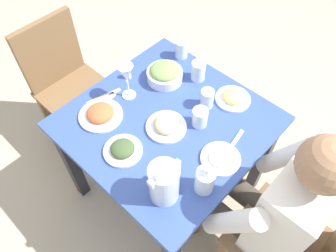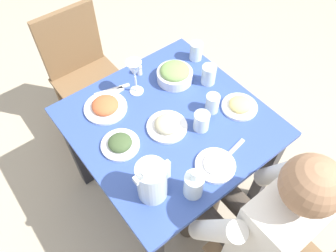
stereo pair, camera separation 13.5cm
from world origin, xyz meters
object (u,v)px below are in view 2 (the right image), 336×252
object	(u,v)px
chair_far	(84,71)
diner_near	(256,217)
water_glass_far_left	(196,51)
water_glass_by_pitcher	(209,75)
plate_dolmas	(120,144)
water_pitcher	(152,181)
salt_shaker	(139,70)
salad_bowl	(175,74)
water_glass_near_right	(212,103)
water_glass_far_right	(201,121)
wine_glass	(134,71)
plate_yoghurt	(216,164)
oil_carafe	(194,185)
plate_fries	(240,105)
plate_beans	(167,125)
dining_table	(169,135)
plate_rice_curry	(105,106)

from	to	relation	value
chair_far	diner_near	distance (m)	1.36
water_glass_far_left	water_glass_by_pitcher	size ratio (longest dim) A/B	0.97
plate_dolmas	water_glass_by_pitcher	bearing A→B (deg)	5.38
water_pitcher	salt_shaker	xyz separation A→B (m)	(0.35, 0.59, -0.07)
salad_bowl	water_glass_near_right	xyz separation A→B (m)	(0.01, -0.27, 0.01)
water_glass_far_right	wine_glass	size ratio (longest dim) A/B	0.48
plate_yoghurt	oil_carafe	distance (m)	0.16
plate_fries	water_glass_by_pitcher	world-z (taller)	water_glass_by_pitcher
water_glass_near_right	salt_shaker	distance (m)	0.44
salad_bowl	water_pitcher	bearing A→B (deg)	-136.67
plate_beans	oil_carafe	bearing A→B (deg)	-110.17
salad_bowl	plate_yoghurt	distance (m)	0.55
salad_bowl	plate_beans	bearing A→B (deg)	-135.28
water_glass_far_left	chair_far	bearing A→B (deg)	131.54
water_pitcher	plate_dolmas	distance (m)	0.28
chair_far	salt_shaker	distance (m)	0.52
salad_bowl	plate_dolmas	xyz separation A→B (m)	(-0.45, -0.17, -0.02)
water_pitcher	water_glass_near_right	distance (m)	0.51
water_glass_by_pitcher	salt_shaker	world-z (taller)	water_glass_by_pitcher
plate_fries	water_glass_far_left	bearing A→B (deg)	80.53
dining_table	plate_yoghurt	distance (m)	0.34
plate_yoghurt	plate_dolmas	distance (m)	0.43
water_pitcher	plate_rice_curry	bearing A→B (deg)	80.57
plate_fries	salt_shaker	bearing A→B (deg)	116.58
water_glass_far_left	plate_rice_curry	bearing A→B (deg)	-179.33
plate_rice_curry	water_glass_far_left	bearing A→B (deg)	0.67
water_glass_far_right	diner_near	bearing A→B (deg)	-101.06
water_pitcher	diner_near	bearing A→B (deg)	-48.72
dining_table	plate_beans	world-z (taller)	plate_beans
plate_beans	plate_dolmas	world-z (taller)	plate_beans
salad_bowl	wine_glass	bearing A→B (deg)	165.20
chair_far	water_glass_far_left	distance (m)	0.75
diner_near	plate_beans	size ratio (longest dim) A/B	6.17
plate_rice_curry	water_glass_near_right	bearing A→B (deg)	-38.89
dining_table	water_glass_by_pitcher	size ratio (longest dim) A/B	8.37
plate_dolmas	chair_far	bearing A→B (deg)	76.31
water_glass_near_right	plate_yoghurt	bearing A→B (deg)	-129.20
plate_beans	water_glass_near_right	distance (m)	0.24
oil_carafe	plate_beans	bearing A→B (deg)	69.83
plate_yoghurt	water_glass_far_right	bearing A→B (deg)	66.02
dining_table	plate_beans	bearing A→B (deg)	-142.93
plate_dolmas	water_glass_near_right	size ratio (longest dim) A/B	1.78
oil_carafe	plate_rice_curry	bearing A→B (deg)	94.43
plate_fries	plate_yoghurt	bearing A→B (deg)	-151.96
salt_shaker	water_glass_by_pitcher	bearing A→B (deg)	-47.63
salad_bowl	plate_yoghurt	world-z (taller)	salad_bowl
plate_dolmas	water_glass_far_right	size ratio (longest dim) A/B	1.86
diner_near	dining_table	bearing A→B (deg)	90.13
water_glass_near_right	salad_bowl	bearing A→B (deg)	92.27
plate_dolmas	water_glass_by_pitcher	xyz separation A→B (m)	(0.57, 0.05, 0.03)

